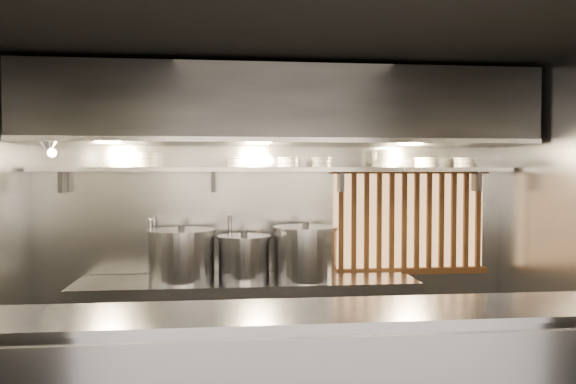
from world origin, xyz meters
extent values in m
plane|color=black|center=(0.00, 0.00, 2.80)|extent=(4.50, 4.50, 0.00)
plane|color=gray|center=(0.00, 1.50, 1.40)|extent=(4.50, 0.00, 4.50)
cube|color=#A1A1A6|center=(0.00, -0.95, 1.11)|extent=(4.50, 0.56, 0.03)
cube|color=#A1A1A6|center=(-0.30, 1.13, 0.45)|extent=(3.00, 0.70, 0.90)
cube|color=#A1A1A6|center=(0.00, 1.32, 1.88)|extent=(4.40, 0.34, 0.04)
cube|color=#2D2D30|center=(0.00, 1.10, 2.42)|extent=(4.40, 0.80, 0.65)
cube|color=#A1A1A6|center=(0.00, 0.70, 2.12)|extent=(4.40, 0.03, 0.04)
cube|color=#E8AB68|center=(1.30, 1.48, 1.38)|extent=(1.50, 0.02, 0.92)
cube|color=brown|center=(1.30, 1.43, 1.87)|extent=(1.56, 0.06, 0.06)
cube|color=brown|center=(1.30, 1.43, 0.89)|extent=(1.56, 0.06, 0.06)
cube|color=brown|center=(0.61, 1.43, 1.38)|extent=(0.04, 0.04, 0.92)
cube|color=brown|center=(0.74, 1.43, 1.38)|extent=(0.04, 0.04, 0.92)
cube|color=brown|center=(0.86, 1.43, 1.38)|extent=(0.04, 0.04, 0.92)
cube|color=brown|center=(0.99, 1.43, 1.38)|extent=(0.04, 0.04, 0.92)
cube|color=brown|center=(1.11, 1.43, 1.38)|extent=(0.04, 0.04, 0.92)
cube|color=brown|center=(1.24, 1.43, 1.38)|extent=(0.04, 0.04, 0.92)
cube|color=brown|center=(1.36, 1.43, 1.38)|extent=(0.04, 0.04, 0.92)
cube|color=brown|center=(1.49, 1.43, 1.38)|extent=(0.04, 0.04, 0.92)
cube|color=brown|center=(1.61, 1.43, 1.38)|extent=(0.04, 0.04, 0.92)
cube|color=brown|center=(1.74, 1.43, 1.38)|extent=(0.04, 0.04, 0.92)
cube|color=brown|center=(1.86, 1.43, 1.38)|extent=(0.04, 0.04, 0.92)
cube|color=brown|center=(1.99, 1.43, 1.38)|extent=(0.05, 0.04, 0.92)
cylinder|color=silver|center=(-1.15, 1.45, 1.19)|extent=(0.03, 0.03, 0.48)
sphere|color=silver|center=(-1.15, 1.45, 1.43)|extent=(0.04, 0.04, 0.04)
cylinder|color=silver|center=(-1.15, 1.32, 1.43)|extent=(0.03, 0.26, 0.03)
sphere|color=silver|center=(-1.15, 1.19, 1.43)|extent=(0.04, 0.04, 0.04)
cylinder|color=silver|center=(-1.15, 1.19, 1.36)|extent=(0.03, 0.03, 0.14)
cylinder|color=silver|center=(-0.45, 1.45, 1.19)|extent=(0.03, 0.03, 0.48)
sphere|color=silver|center=(-0.45, 1.45, 1.43)|extent=(0.04, 0.04, 0.04)
cylinder|color=silver|center=(-0.45, 1.32, 1.43)|extent=(0.03, 0.26, 0.03)
sphere|color=silver|center=(-0.45, 1.19, 1.43)|extent=(0.04, 0.04, 0.04)
cylinder|color=silver|center=(-0.45, 1.19, 1.36)|extent=(0.03, 0.03, 0.14)
cone|color=#A1A1A6|center=(-1.90, 0.85, 2.07)|extent=(0.25, 0.27, 0.20)
sphere|color=#FFE0B2|center=(-1.87, 0.83, 2.01)|extent=(0.07, 0.07, 0.07)
cylinder|color=#2D2D30|center=(-1.90, 0.95, 2.15)|extent=(0.02, 0.22, 0.02)
cylinder|color=#2D2D30|center=(-0.10, 1.20, 2.04)|extent=(0.01, 0.01, 0.12)
sphere|color=#FFE0B2|center=(-0.10, 1.20, 1.96)|extent=(0.09, 0.09, 0.09)
cylinder|color=#A1A1A6|center=(-0.88, 1.14, 1.11)|extent=(0.73, 0.73, 0.42)
cylinder|color=#A1A1A6|center=(-0.88, 1.14, 1.34)|extent=(0.77, 0.77, 0.03)
cylinder|color=#2D2D30|center=(-0.88, 1.14, 1.37)|extent=(0.06, 0.06, 0.04)
cylinder|color=#A1A1A6|center=(-0.33, 1.14, 1.08)|extent=(0.59, 0.59, 0.36)
cylinder|color=#A1A1A6|center=(-0.33, 1.14, 1.28)|extent=(0.63, 0.63, 0.03)
cylinder|color=#2D2D30|center=(-0.33, 1.14, 1.31)|extent=(0.06, 0.06, 0.04)
cylinder|color=#A1A1A6|center=(0.22, 1.08, 1.12)|extent=(0.72, 0.72, 0.44)
cylinder|color=#A1A1A6|center=(0.22, 1.08, 1.36)|extent=(0.76, 0.76, 0.03)
cylinder|color=#2D2D30|center=(0.22, 1.08, 1.39)|extent=(0.06, 0.06, 0.04)
cylinder|color=silver|center=(-1.20, 1.32, 1.92)|extent=(0.19, 0.19, 0.03)
cylinder|color=silver|center=(-1.20, 1.32, 1.96)|extent=(0.19, 0.19, 0.03)
cylinder|color=silver|center=(-1.20, 1.32, 2.00)|extent=(0.19, 0.19, 0.03)
cylinder|color=silver|center=(-1.20, 1.32, 2.02)|extent=(0.20, 0.20, 0.01)
cylinder|color=silver|center=(-0.39, 1.32, 1.92)|extent=(0.18, 0.18, 0.03)
cylinder|color=silver|center=(-0.39, 1.32, 1.96)|extent=(0.18, 0.18, 0.03)
cylinder|color=silver|center=(-0.39, 1.32, 1.99)|extent=(0.20, 0.20, 0.01)
cylinder|color=silver|center=(0.10, 1.32, 1.92)|extent=(0.20, 0.20, 0.03)
cylinder|color=silver|center=(0.10, 1.32, 1.96)|extent=(0.20, 0.20, 0.03)
cylinder|color=silver|center=(0.10, 1.32, 1.99)|extent=(0.22, 0.22, 0.01)
cylinder|color=silver|center=(0.40, 1.32, 1.92)|extent=(0.18, 0.18, 0.03)
cylinder|color=silver|center=(0.40, 1.32, 1.96)|extent=(0.18, 0.18, 0.03)
cylinder|color=silver|center=(0.40, 1.32, 1.99)|extent=(0.20, 0.20, 0.01)
cylinder|color=silver|center=(0.99, 1.32, 1.92)|extent=(0.21, 0.21, 0.03)
cylinder|color=silver|center=(0.99, 1.32, 1.96)|extent=(0.21, 0.21, 0.03)
cylinder|color=silver|center=(0.99, 1.32, 2.00)|extent=(0.21, 0.21, 0.03)
cylinder|color=silver|center=(0.99, 1.32, 2.03)|extent=(0.21, 0.21, 0.03)
cylinder|color=silver|center=(0.99, 1.32, 2.06)|extent=(0.22, 0.22, 0.01)
cylinder|color=silver|center=(1.40, 1.32, 1.92)|extent=(0.20, 0.20, 0.03)
cylinder|color=silver|center=(1.40, 1.32, 1.96)|extent=(0.20, 0.20, 0.03)
cylinder|color=silver|center=(1.40, 1.32, 1.99)|extent=(0.21, 0.21, 0.01)
cylinder|color=silver|center=(1.80, 1.32, 1.92)|extent=(0.20, 0.20, 0.03)
cylinder|color=silver|center=(1.80, 1.32, 1.96)|extent=(0.20, 0.20, 0.03)
cylinder|color=silver|center=(1.80, 1.32, 1.99)|extent=(0.22, 0.22, 0.01)
camera|label=1|loc=(-0.48, -3.85, 1.85)|focal=35.00mm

